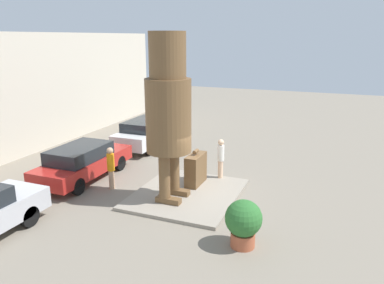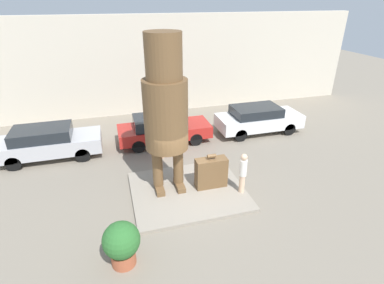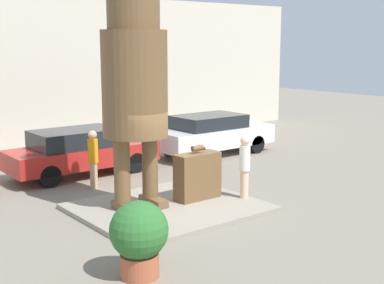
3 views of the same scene
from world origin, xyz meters
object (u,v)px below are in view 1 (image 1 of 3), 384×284
Objects in this scene: worker_hivis at (111,166)px; giant_suitcase at (196,169)px; statue_figure at (168,105)px; parked_car_red at (83,161)px; planter_pot at (243,221)px; parked_car_white at (148,132)px; tourist at (221,157)px.

giant_suitcase is at bearing -64.22° from worker_hivis.
giant_suitcase is 0.84× the size of worker_hivis.
parked_car_red is at bearing 81.72° from statue_figure.
worker_hivis reaches higher than giant_suitcase.
worker_hivis is (-0.43, -1.66, 0.14)m from parked_car_red.
parked_car_red is 7.91m from planter_pot.
giant_suitcase is 0.30× the size of parked_car_white.
worker_hivis is at bearing 69.46° from planter_pot.
parked_car_white is 10.77m from planter_pot.
planter_pot is (-7.90, -7.32, -0.04)m from parked_car_white.
worker_hivis is (2.17, 5.81, 0.15)m from planter_pot.
statue_figure is 3.67m from worker_hivis.
parked_car_white is at bearing 34.73° from statue_figure.
parked_car_white is at bearing -1.60° from parked_car_red.
parked_car_red is (-1.00, 4.62, 0.05)m from giant_suitcase.
tourist is at bearing -69.38° from parked_car_red.
worker_hivis is at bearing -104.50° from parked_car_red.
parked_car_red is (0.62, 4.25, -2.73)m from statue_figure.
planter_pot is (-4.61, -2.14, -0.25)m from tourist.
planter_pot is at bearing -137.21° from parked_car_white.
statue_figure is at bearing 167.08° from giant_suitcase.
parked_car_red is 2.79× the size of worker_hivis.
planter_pot is 6.20m from worker_hivis.
worker_hivis is (0.19, 2.59, -2.60)m from statue_figure.
parked_car_red reaches higher than planter_pot.
parked_car_white is at bearing 14.78° from worker_hivis.
planter_pot is at bearing -141.74° from giant_suitcase.
worker_hivis reaches higher than parked_car_red.
giant_suitcase is at bearing 144.94° from tourist.
worker_hivis is at bearing 115.78° from giant_suitcase.
tourist is 0.97× the size of worker_hivis.
statue_figure reaches higher than worker_hivis.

